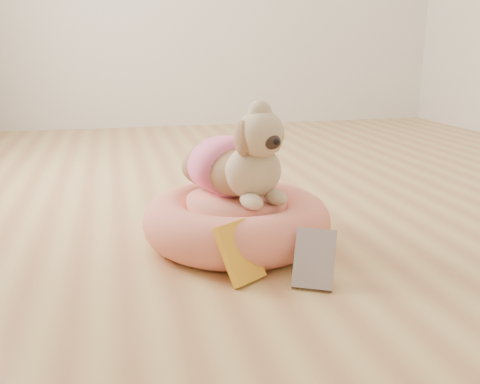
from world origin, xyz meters
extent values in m
plane|color=tan|center=(0.00, 0.00, 0.00)|extent=(4.50, 4.50, 0.00)
cylinder|color=#E97F5B|center=(-0.44, -0.60, 0.05)|extent=(0.47, 0.47, 0.10)
torus|color=#E97F5B|center=(-0.44, -0.60, 0.08)|extent=(0.65, 0.65, 0.17)
cylinder|color=#E97F5B|center=(-0.44, -0.60, 0.12)|extent=(0.35, 0.35, 0.09)
cube|color=yellow|center=(-0.50, -0.90, 0.09)|extent=(0.16, 0.16, 0.17)
cube|color=white|center=(-0.30, -0.98, 0.08)|extent=(0.16, 0.16, 0.15)
camera|label=1|loc=(-0.84, -2.32, 0.67)|focal=40.00mm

